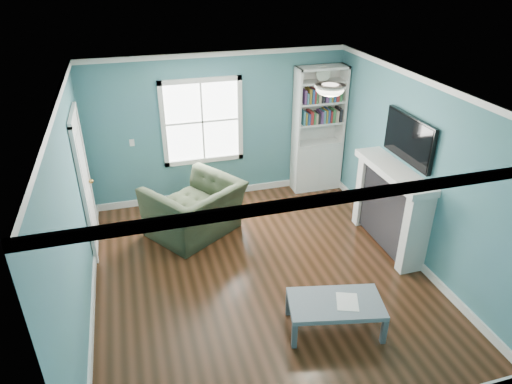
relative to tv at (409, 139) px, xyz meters
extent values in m
plane|color=black|center=(-2.20, -0.20, -1.72)|extent=(5.00, 5.00, 0.00)
plane|color=teal|center=(-2.20, 2.30, -0.43)|extent=(4.50, 0.00, 4.50)
plane|color=teal|center=(-2.20, -2.70, -0.43)|extent=(4.50, 0.00, 4.50)
plane|color=teal|center=(-4.45, -0.20, -0.43)|extent=(0.00, 5.00, 5.00)
plane|color=teal|center=(0.05, -0.20, -0.43)|extent=(0.00, 5.00, 5.00)
plane|color=white|center=(-2.20, -0.20, 0.88)|extent=(5.00, 5.00, 0.00)
cube|color=white|center=(-2.20, 2.28, -1.66)|extent=(4.50, 0.03, 0.12)
cube|color=white|center=(-4.44, -0.20, -1.66)|extent=(0.03, 5.00, 0.12)
cube|color=white|center=(0.03, -0.20, -1.66)|extent=(0.03, 5.00, 0.12)
cube|color=white|center=(-2.20, 2.28, 0.84)|extent=(4.50, 0.04, 0.08)
cube|color=white|center=(-2.20, -2.68, 0.84)|extent=(4.50, 0.04, 0.08)
cube|color=white|center=(-4.43, -0.20, 0.84)|extent=(0.04, 5.00, 0.08)
cube|color=white|center=(0.03, -0.20, 0.84)|extent=(0.04, 5.00, 0.08)
cube|color=white|center=(-2.50, 2.29, -0.27)|extent=(1.24, 0.01, 1.34)
cube|color=white|center=(-3.16, 2.28, -0.27)|extent=(0.08, 0.06, 1.50)
cube|color=white|center=(-1.84, 2.28, -0.27)|extent=(0.08, 0.06, 1.50)
cube|color=white|center=(-2.50, 2.28, -0.98)|extent=(1.40, 0.06, 0.08)
cube|color=white|center=(-2.50, 2.28, 0.44)|extent=(1.40, 0.06, 0.08)
cube|color=white|center=(-2.50, 2.28, -0.27)|extent=(1.24, 0.03, 0.03)
cube|color=white|center=(-2.50, 2.28, -0.27)|extent=(0.03, 0.03, 1.34)
cube|color=silver|center=(-0.43, 2.10, -1.27)|extent=(0.90, 0.35, 0.90)
cube|color=silver|center=(-0.86, 2.10, -0.12)|extent=(0.04, 0.35, 1.40)
cube|color=silver|center=(0.00, 2.10, -0.12)|extent=(0.04, 0.35, 1.40)
cube|color=silver|center=(-0.43, 2.26, -0.12)|extent=(0.90, 0.02, 1.40)
cube|color=silver|center=(-0.43, 2.10, 0.55)|extent=(0.90, 0.35, 0.04)
cube|color=silver|center=(-0.43, 2.10, -0.80)|extent=(0.84, 0.33, 0.03)
cube|color=silver|center=(-0.43, 2.10, -0.42)|extent=(0.84, 0.33, 0.03)
cube|color=silver|center=(-0.43, 2.10, -0.04)|extent=(0.84, 0.33, 0.03)
cube|color=silver|center=(-0.43, 2.10, 0.32)|extent=(0.84, 0.33, 0.03)
cube|color=teal|center=(-0.43, 2.08, -0.30)|extent=(0.70, 0.25, 0.22)
cube|color=olive|center=(-0.43, 2.08, 0.08)|extent=(0.70, 0.25, 0.22)
cylinder|color=beige|center=(-0.43, 2.05, 0.46)|extent=(0.26, 0.06, 0.26)
cube|color=black|center=(-0.11, 0.00, -1.12)|extent=(0.30, 1.20, 1.10)
cube|color=black|center=(-0.13, 0.00, -1.32)|extent=(0.22, 0.65, 0.70)
cube|color=silver|center=(-0.13, -0.67, -1.12)|extent=(0.36, 0.16, 1.20)
cube|color=silver|center=(-0.13, 0.67, -1.12)|extent=(0.36, 0.16, 1.20)
cube|color=silver|center=(-0.15, 0.00, -0.47)|extent=(0.44, 1.58, 0.10)
cube|color=black|center=(0.00, 0.00, 0.00)|extent=(0.06, 1.10, 0.65)
cube|color=silver|center=(-4.43, 1.20, -0.70)|extent=(0.04, 0.80, 2.05)
cube|color=white|center=(-4.42, 0.75, -0.70)|extent=(0.05, 0.08, 2.13)
cube|color=white|center=(-4.42, 1.65, -0.70)|extent=(0.05, 0.08, 2.13)
cube|color=white|center=(-4.42, 1.20, 0.36)|extent=(0.05, 0.98, 0.08)
sphere|color=#BF8C3F|center=(-4.37, 1.50, -0.77)|extent=(0.07, 0.07, 0.07)
ellipsoid|color=white|center=(-1.30, -0.10, 0.82)|extent=(0.34, 0.34, 0.15)
cylinder|color=white|center=(-1.30, -0.10, 0.86)|extent=(0.38, 0.38, 0.03)
cube|color=white|center=(-3.70, 2.28, -0.52)|extent=(0.08, 0.01, 0.12)
imported|color=black|center=(-2.88, 1.13, -1.15)|extent=(1.57, 1.45, 1.15)
cube|color=#4C535B|center=(-2.20, -1.57, -1.56)|extent=(0.07, 0.07, 0.34)
cube|color=#4C535B|center=(-1.19, -1.79, -1.56)|extent=(0.07, 0.07, 0.34)
cube|color=#4C535B|center=(-2.09, -1.05, -1.56)|extent=(0.07, 0.07, 0.34)
cube|color=#4C535B|center=(-1.08, -1.27, -1.56)|extent=(0.07, 0.07, 0.34)
cube|color=slate|center=(-1.64, -1.42, -1.36)|extent=(1.20, 0.82, 0.06)
cube|color=white|center=(-1.51, -1.45, -1.32)|extent=(0.35, 0.38, 0.00)
camera|label=1|loc=(-3.67, -5.10, 2.30)|focal=32.00mm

